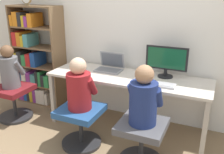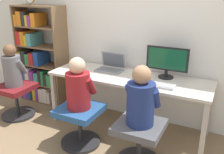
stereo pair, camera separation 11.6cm
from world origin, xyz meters
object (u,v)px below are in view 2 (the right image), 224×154
bookshelf (38,60)px  person_near_shelf (12,67)px  keyboard (157,85)px  office_chair_left (139,139)px  office_chair_right (80,121)px  office_chair_side (16,97)px  person_at_laptop (78,86)px  person_at_monitor (141,99)px  laptop (111,67)px  desktop_monitor (167,62)px

bookshelf → person_near_shelf: size_ratio=2.60×
keyboard → person_near_shelf: person_near_shelf is taller
office_chair_left → office_chair_right: (-0.74, 0.03, 0.00)m
office_chair_side → person_at_laptop: bearing=-8.2°
office_chair_left → bookshelf: size_ratio=0.31×
keyboard → person_at_monitor: bearing=-92.3°
office_chair_left → person_at_laptop: 0.86m
laptop → person_at_laptop: person_at_laptop is taller
desktop_monitor → person_at_monitor: size_ratio=0.84×
office_chair_side → person_near_shelf: 0.44m
office_chair_right → person_at_laptop: 0.44m
person_at_monitor → person_at_laptop: person_at_monitor is taller
keyboard → office_chair_side: 2.01m
bookshelf → office_chair_side: size_ratio=3.22×
person_at_laptop → person_at_monitor: bearing=-2.1°
office_chair_left → person_near_shelf: bearing=173.9°
laptop → person_at_laptop: 0.71m
keyboard → person_near_shelf: 1.97m
office_chair_left → office_chair_right: same height
desktop_monitor → keyboard: desktop_monitor is taller
desktop_monitor → office_chair_right: (-0.78, -0.76, -0.62)m
person_at_laptop → bookshelf: 1.46m
laptop → keyboard: (0.72, -0.27, -0.04)m
keyboard → office_chair_left: size_ratio=0.85×
laptop → office_chair_left: bearing=-46.6°
bookshelf → office_chair_right: bearing=-30.8°
keyboard → office_chair_left: 0.64m
desktop_monitor → person_at_monitor: desktop_monitor is taller
laptop → person_at_laptop: size_ratio=0.59×
desktop_monitor → person_at_laptop: size_ratio=0.86×
office_chair_side → keyboard: bearing=7.8°
desktop_monitor → keyboard: bearing=-92.8°
desktop_monitor → person_at_laptop: bearing=-135.9°
office_chair_right → keyboard: bearing=30.2°
bookshelf → person_near_shelf: (0.07, -0.57, 0.05)m
keyboard → person_at_laptop: bearing=-150.0°
person_at_monitor → person_near_shelf: person_at_monitor is taller
keyboard → bookshelf: 2.04m
bookshelf → office_chair_side: (0.07, -0.57, -0.39)m
office_chair_right → bookshelf: size_ratio=0.31×
office_chair_right → person_at_laptop: size_ratio=0.80×
laptop → office_chair_side: 1.42m
person_at_laptop → office_chair_side: person_at_laptop is taller
person_at_monitor → person_at_laptop: 0.74m
office_chair_left → office_chair_side: bearing=174.0°
person_at_laptop → bookshelf: (-1.26, 0.74, -0.05)m
desktop_monitor → bookshelf: bookshelf is taller
laptop → office_chair_side: size_ratio=0.73×
office_chair_left → person_near_shelf: 1.99m
desktop_monitor → office_chair_right: bearing=-135.7°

